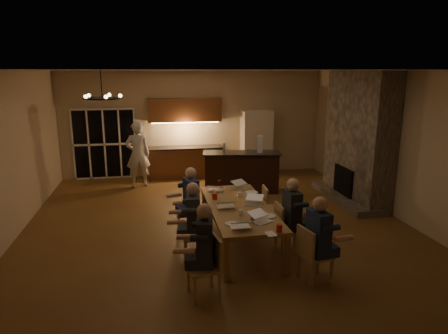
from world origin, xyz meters
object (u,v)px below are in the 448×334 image
can_silver (252,216)px  laptop_d (254,200)px  laptop_f (242,184)px  laptop_c (225,201)px  chandelier (102,98)px  chair_right_mid (289,227)px  plate_near (268,216)px  mug_mid (239,195)px  chair_left_near (203,267)px  can_cola (220,183)px  chair_right_far (274,208)px  redcup_near (279,228)px  can_right (258,198)px  chair_left_mid (196,235)px  mug_front (241,213)px  bar_bottle (224,148)px  chair_left_far (188,212)px  chair_right_near (316,254)px  person_left_near (205,249)px  person_right_near (318,240)px  bar_blender (260,144)px  laptop_a (240,221)px  plate_far (252,193)px  plate_left (232,224)px  dining_table (239,225)px  standing_person (138,154)px  redcup_mid (215,196)px  refrigerator (256,143)px  laptop_e (216,185)px  bar_island (241,172)px  person_left_far (191,202)px  mug_back (214,192)px  person_left_mid (193,221)px

can_silver → laptop_d: bearing=73.3°
laptop_f → can_silver: 1.79m
laptop_c → laptop_d: size_ratio=1.00×
chandelier → laptop_f: size_ratio=1.90×
chair_right_mid → plate_near: size_ratio=3.23×
mug_mid → plate_near: mug_mid is taller
chair_right_mid → can_silver: size_ratio=7.42×
chair_left_near → can_cola: size_ratio=7.42×
chair_right_far → redcup_near: size_ratio=7.42×
can_right → chair_left_mid: bearing=-151.0°
chair_left_near → mug_mid: bearing=145.7°
mug_front → redcup_near: bearing=-62.2°
laptop_f → bar_bottle: bearing=59.1°
chair_left_mid → chair_left_far: same height
chair_right_near → plate_near: 1.09m
person_left_near → laptop_d: 1.95m
person_right_near → bar_blender: (0.39, 4.75, 0.61)m
laptop_a → plate_far: 1.87m
laptop_f → can_right: bearing=-111.0°
chair_left_near → plate_left: size_ratio=3.87×
person_left_near → laptop_a: (0.65, 0.58, 0.17)m
dining_table → chair_left_far: size_ratio=3.10×
chair_left_mid → can_right: size_ratio=7.42×
chair_left_near → chair_right_near: (1.76, 0.11, 0.00)m
plate_left → laptop_f: bearing=72.2°
chair_left_mid → laptop_f: bearing=143.8°
chair_left_mid → laptop_a: size_ratio=2.78×
redcup_near → bar_bottle: bar_bottle is taller
can_right → can_cola: bearing=114.9°
standing_person → redcup_mid: (1.56, -3.83, -0.11)m
refrigerator → redcup_mid: 5.01m
bar_blender → laptop_c: bearing=-98.4°
chair_right_mid → can_silver: chair_right_mid is taller
chair_right_near → plate_near: size_ratio=3.23×
person_left_near → laptop_e: (0.60, 2.65, 0.17)m
chandelier → laptop_a: 3.01m
laptop_f → bar_island: bearing=47.7°
laptop_f → plate_near: bearing=-117.8°
plate_far → plate_left: bearing=-114.7°
person_left_far → mug_back: 0.53m
chair_right_mid → laptop_e: laptop_e is taller
laptop_a → laptop_e: bearing=-90.7°
person_right_near → laptop_f: bearing=4.5°
dining_table → bar_bottle: bar_bottle is taller
chair_right_near → chair_right_far: size_ratio=1.00×
chair_left_far → person_left_mid: (-0.01, -1.15, 0.24)m
chandelier → mug_mid: bearing=11.5°
chandelier → laptop_e: 2.97m
bar_island → can_silver: bearing=-90.6°
mug_back → bar_bottle: bearing=75.4°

